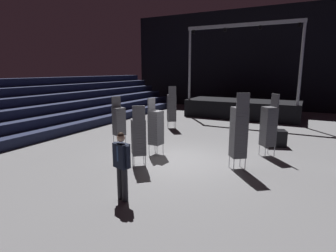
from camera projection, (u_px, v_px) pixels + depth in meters
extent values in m
cube|color=slate|center=(179.00, 161.00, 9.71)|extent=(22.00, 30.00, 0.10)
cube|color=black|center=(257.00, 59.00, 21.98)|extent=(22.00, 0.30, 8.00)
cube|color=#191E38|center=(62.00, 130.00, 13.61)|extent=(0.75, 24.00, 0.45)
cube|color=#191E38|center=(51.00, 120.00, 13.85)|extent=(0.75, 24.00, 0.45)
cube|color=#191E38|center=(40.00, 110.00, 14.10)|extent=(0.75, 24.00, 0.45)
cube|color=#191E38|center=(30.00, 101.00, 14.34)|extent=(0.75, 24.00, 0.45)
cube|color=#191E38|center=(20.00, 91.00, 14.59)|extent=(0.75, 24.00, 0.45)
cube|color=#191E38|center=(10.00, 83.00, 14.83)|extent=(0.75, 24.00, 0.45)
cube|color=black|center=(243.00, 108.00, 18.74)|extent=(7.28, 3.55, 1.15)
cylinder|color=#9EA0A8|center=(190.00, 65.00, 18.34)|extent=(0.16, 0.16, 4.67)
cylinder|color=#9EA0A8|center=(301.00, 64.00, 15.31)|extent=(0.16, 0.16, 4.67)
cube|color=#9EA0A8|center=(242.00, 25.00, 16.36)|extent=(6.98, 0.20, 0.20)
cylinder|color=black|center=(194.00, 32.00, 17.80)|extent=(0.18, 0.18, 0.22)
cylinder|color=black|center=(225.00, 30.00, 16.87)|extent=(0.18, 0.18, 0.22)
cylinder|color=black|center=(260.00, 27.00, 15.93)|extent=(0.18, 0.18, 0.22)
cylinder|color=black|center=(300.00, 25.00, 15.00)|extent=(0.18, 0.18, 0.22)
cylinder|color=black|center=(125.00, 185.00, 6.59)|extent=(0.15, 0.15, 0.84)
cylinder|color=black|center=(120.00, 183.00, 6.71)|extent=(0.15, 0.15, 0.84)
cube|color=silver|center=(119.00, 156.00, 6.46)|extent=(0.20, 0.15, 0.60)
cube|color=black|center=(121.00, 156.00, 6.50)|extent=(0.45, 0.33, 0.60)
cube|color=navy|center=(117.00, 154.00, 6.41)|extent=(0.06, 0.03, 0.38)
cylinder|color=black|center=(128.00, 157.00, 6.34)|extent=(0.12, 0.12, 0.55)
cylinder|color=black|center=(116.00, 153.00, 6.66)|extent=(0.12, 0.12, 0.55)
sphere|color=#DBAD89|center=(121.00, 138.00, 6.42)|extent=(0.20, 0.20, 0.20)
sphere|color=black|center=(121.00, 136.00, 6.41)|extent=(0.16, 0.16, 0.16)
cylinder|color=#B2B5BA|center=(229.00, 161.00, 8.96)|extent=(0.02, 0.02, 0.40)
cylinder|color=#B2B5BA|center=(240.00, 161.00, 9.02)|extent=(0.02, 0.02, 0.40)
cylinder|color=#B2B5BA|center=(234.00, 165.00, 8.59)|extent=(0.02, 0.02, 0.40)
cylinder|color=#B2B5BA|center=(245.00, 164.00, 8.65)|extent=(0.02, 0.02, 0.40)
cube|color=#4C4C51|center=(237.00, 156.00, 8.75)|extent=(0.62, 0.62, 0.08)
cube|color=#4C4C51|center=(238.00, 153.00, 8.74)|extent=(0.62, 0.62, 0.08)
cube|color=#4C4C51|center=(238.00, 151.00, 8.72)|extent=(0.62, 0.62, 0.08)
cube|color=#4C4C51|center=(238.00, 148.00, 8.70)|extent=(0.62, 0.62, 0.08)
cube|color=#4C4C51|center=(238.00, 145.00, 8.69)|extent=(0.62, 0.62, 0.08)
cube|color=#4C4C51|center=(238.00, 143.00, 8.67)|extent=(0.62, 0.62, 0.08)
cube|color=#4C4C51|center=(238.00, 140.00, 8.65)|extent=(0.62, 0.62, 0.08)
cube|color=#4C4C51|center=(238.00, 138.00, 8.64)|extent=(0.62, 0.62, 0.08)
cube|color=#4C4C51|center=(238.00, 135.00, 8.62)|extent=(0.62, 0.62, 0.08)
cube|color=#4C4C51|center=(239.00, 133.00, 8.60)|extent=(0.62, 0.62, 0.08)
cube|color=#4C4C51|center=(239.00, 130.00, 8.58)|extent=(0.62, 0.62, 0.08)
cube|color=#4C4C51|center=(239.00, 127.00, 8.57)|extent=(0.62, 0.62, 0.08)
cube|color=#4C4C51|center=(239.00, 125.00, 8.55)|extent=(0.62, 0.62, 0.08)
cube|color=#4C4C51|center=(239.00, 122.00, 8.53)|extent=(0.62, 0.62, 0.08)
cube|color=#4C4C51|center=(239.00, 119.00, 8.52)|extent=(0.62, 0.62, 0.08)
cube|color=#4C4C51|center=(239.00, 117.00, 8.50)|extent=(0.62, 0.62, 0.08)
cube|color=#4C4C51|center=(240.00, 114.00, 8.48)|extent=(0.62, 0.62, 0.08)
cube|color=#4C4C51|center=(240.00, 111.00, 8.46)|extent=(0.62, 0.62, 0.08)
cube|color=#4C4C51|center=(240.00, 108.00, 8.45)|extent=(0.62, 0.62, 0.08)
cube|color=#4C4C51|center=(243.00, 100.00, 8.20)|extent=(0.35, 0.28, 0.46)
cylinder|color=#B2B5BA|center=(163.00, 149.00, 10.37)|extent=(0.02, 0.02, 0.40)
cylinder|color=#B2B5BA|center=(157.00, 151.00, 10.06)|extent=(0.02, 0.02, 0.40)
cylinder|color=#B2B5BA|center=(155.00, 147.00, 10.58)|extent=(0.02, 0.02, 0.40)
cylinder|color=#B2B5BA|center=(149.00, 150.00, 10.27)|extent=(0.02, 0.02, 0.40)
cube|color=#4C4C51|center=(156.00, 143.00, 10.27)|extent=(0.49, 0.49, 0.08)
cube|color=#4C4C51|center=(156.00, 141.00, 10.26)|extent=(0.49, 0.49, 0.08)
cube|color=#4C4C51|center=(156.00, 139.00, 10.24)|extent=(0.49, 0.49, 0.08)
cube|color=#4C4C51|center=(156.00, 137.00, 10.22)|extent=(0.49, 0.49, 0.08)
cube|color=#4C4C51|center=(156.00, 134.00, 10.20)|extent=(0.49, 0.49, 0.08)
cube|color=#4C4C51|center=(156.00, 132.00, 10.19)|extent=(0.49, 0.49, 0.08)
cube|color=#4C4C51|center=(156.00, 130.00, 10.17)|extent=(0.49, 0.49, 0.08)
cube|color=#4C4C51|center=(156.00, 128.00, 10.15)|extent=(0.49, 0.49, 0.08)
cube|color=#4C4C51|center=(156.00, 125.00, 10.14)|extent=(0.49, 0.49, 0.08)
cube|color=#4C4C51|center=(156.00, 123.00, 10.12)|extent=(0.49, 0.49, 0.08)
cube|color=#4C4C51|center=(156.00, 121.00, 10.10)|extent=(0.49, 0.49, 0.08)
cube|color=#4C4C51|center=(156.00, 119.00, 10.09)|extent=(0.49, 0.49, 0.08)
cube|color=#4C4C51|center=(156.00, 116.00, 10.07)|extent=(0.49, 0.49, 0.08)
cube|color=#4C4C51|center=(156.00, 114.00, 10.05)|extent=(0.49, 0.49, 0.08)
cube|color=#4C4C51|center=(156.00, 112.00, 10.03)|extent=(0.49, 0.49, 0.08)
cube|color=#4C4C51|center=(151.00, 104.00, 10.09)|extent=(0.10, 0.41, 0.46)
cylinder|color=#B2B5BA|center=(265.00, 153.00, 9.90)|extent=(0.02, 0.02, 0.40)
cylinder|color=#B2B5BA|center=(259.00, 150.00, 10.26)|extent=(0.02, 0.02, 0.40)
cylinder|color=#B2B5BA|center=(274.00, 152.00, 10.00)|extent=(0.02, 0.02, 0.40)
cylinder|color=#B2B5BA|center=(268.00, 149.00, 10.36)|extent=(0.02, 0.02, 0.40)
cube|color=#4C4C51|center=(267.00, 144.00, 10.08)|extent=(0.62, 0.62, 0.08)
cube|color=#4C4C51|center=(267.00, 142.00, 10.07)|extent=(0.62, 0.62, 0.08)
cube|color=#4C4C51|center=(267.00, 140.00, 10.05)|extent=(0.62, 0.62, 0.08)
cube|color=#4C4C51|center=(268.00, 138.00, 10.03)|extent=(0.62, 0.62, 0.08)
cube|color=#4C4C51|center=(268.00, 136.00, 10.01)|extent=(0.62, 0.62, 0.08)
cube|color=#4C4C51|center=(268.00, 133.00, 10.00)|extent=(0.62, 0.62, 0.08)
cube|color=#4C4C51|center=(268.00, 131.00, 9.98)|extent=(0.62, 0.62, 0.08)
cube|color=#4C4C51|center=(268.00, 129.00, 9.96)|extent=(0.62, 0.62, 0.08)
cube|color=#4C4C51|center=(268.00, 126.00, 9.95)|extent=(0.62, 0.62, 0.08)
cube|color=#4C4C51|center=(269.00, 124.00, 9.93)|extent=(0.62, 0.62, 0.08)
cube|color=#4C4C51|center=(269.00, 122.00, 9.91)|extent=(0.62, 0.62, 0.08)
cube|color=#4C4C51|center=(269.00, 120.00, 9.90)|extent=(0.62, 0.62, 0.08)
cube|color=#4C4C51|center=(269.00, 117.00, 9.88)|extent=(0.62, 0.62, 0.08)
cube|color=#4C4C51|center=(269.00, 115.00, 9.86)|extent=(0.62, 0.62, 0.08)
cube|color=#4C4C51|center=(270.00, 113.00, 9.84)|extent=(0.62, 0.62, 0.08)
cube|color=#4C4C51|center=(270.00, 110.00, 9.83)|extent=(0.62, 0.62, 0.08)
cube|color=#4C4C51|center=(270.00, 108.00, 9.81)|extent=(0.62, 0.62, 0.08)
cube|color=#4C4C51|center=(275.00, 100.00, 9.80)|extent=(0.31, 0.33, 0.46)
cylinder|color=#B2B5BA|center=(133.00, 159.00, 9.21)|extent=(0.02, 0.02, 0.40)
cylinder|color=#B2B5BA|center=(144.00, 158.00, 9.30)|extent=(0.02, 0.02, 0.40)
cylinder|color=#B2B5BA|center=(134.00, 162.00, 8.85)|extent=(0.02, 0.02, 0.40)
cylinder|color=#B2B5BA|center=(146.00, 161.00, 8.94)|extent=(0.02, 0.02, 0.40)
cube|color=#4C4C51|center=(139.00, 153.00, 9.03)|extent=(0.62, 0.62, 0.08)
cube|color=#4C4C51|center=(139.00, 151.00, 9.01)|extent=(0.62, 0.62, 0.08)
cube|color=#4C4C51|center=(139.00, 148.00, 8.99)|extent=(0.62, 0.62, 0.08)
cube|color=#4C4C51|center=(139.00, 146.00, 8.97)|extent=(0.62, 0.62, 0.08)
cube|color=#4C4C51|center=(139.00, 143.00, 8.96)|extent=(0.62, 0.62, 0.08)
cube|color=#4C4C51|center=(139.00, 141.00, 8.94)|extent=(0.62, 0.62, 0.08)
cube|color=#4C4C51|center=(139.00, 138.00, 8.92)|extent=(0.62, 0.62, 0.08)
cube|color=#4C4C51|center=(138.00, 136.00, 8.91)|extent=(0.62, 0.62, 0.08)
cube|color=#4C4C51|center=(138.00, 133.00, 8.89)|extent=(0.62, 0.62, 0.08)
cube|color=#4C4C51|center=(138.00, 131.00, 8.87)|extent=(0.62, 0.62, 0.08)
cube|color=#4C4C51|center=(138.00, 128.00, 8.85)|extent=(0.62, 0.62, 0.08)
cube|color=#4C4C51|center=(138.00, 125.00, 8.84)|extent=(0.62, 0.62, 0.08)
cube|color=#4C4C51|center=(138.00, 123.00, 8.82)|extent=(0.62, 0.62, 0.08)
cube|color=#4C4C51|center=(138.00, 120.00, 8.80)|extent=(0.62, 0.62, 0.08)
cube|color=#4C4C51|center=(139.00, 113.00, 8.56)|extent=(0.34, 0.30, 0.46)
cylinder|color=#B2B5BA|center=(168.00, 124.00, 15.15)|extent=(0.02, 0.02, 0.40)
cylinder|color=#B2B5BA|center=(174.00, 124.00, 15.22)|extent=(0.02, 0.02, 0.40)
cylinder|color=#B2B5BA|center=(169.00, 125.00, 14.79)|extent=(0.02, 0.02, 0.40)
cylinder|color=#B2B5BA|center=(176.00, 125.00, 14.85)|extent=(0.02, 0.02, 0.40)
cube|color=#4C4C51|center=(172.00, 120.00, 14.95)|extent=(0.62, 0.62, 0.08)
cube|color=#4C4C51|center=(172.00, 119.00, 14.94)|extent=(0.62, 0.62, 0.08)
cube|color=#4C4C51|center=(172.00, 117.00, 14.92)|extent=(0.62, 0.62, 0.08)
cube|color=#4C4C51|center=(172.00, 116.00, 14.90)|extent=(0.62, 0.62, 0.08)
cube|color=#4C4C51|center=(172.00, 114.00, 14.89)|extent=(0.62, 0.62, 0.08)
cube|color=#4C4C51|center=(172.00, 113.00, 14.87)|extent=(0.62, 0.62, 0.08)
cube|color=#4C4C51|center=(172.00, 111.00, 14.85)|extent=(0.62, 0.62, 0.08)
cube|color=#4C4C51|center=(172.00, 110.00, 14.83)|extent=(0.62, 0.62, 0.08)
cube|color=#4C4C51|center=(172.00, 108.00, 14.82)|extent=(0.62, 0.62, 0.08)
cube|color=#4C4C51|center=(172.00, 106.00, 14.80)|extent=(0.62, 0.62, 0.08)
cube|color=#4C4C51|center=(172.00, 105.00, 14.78)|extent=(0.62, 0.62, 0.08)
cube|color=#4C4C51|center=(172.00, 103.00, 14.77)|extent=(0.62, 0.62, 0.08)
cube|color=#4C4C51|center=(172.00, 102.00, 14.75)|extent=(0.62, 0.62, 0.08)
cube|color=#4C4C51|center=(172.00, 100.00, 14.73)|extent=(0.62, 0.62, 0.08)
cube|color=#4C4C51|center=(172.00, 99.00, 14.72)|extent=(0.62, 0.62, 0.08)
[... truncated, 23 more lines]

